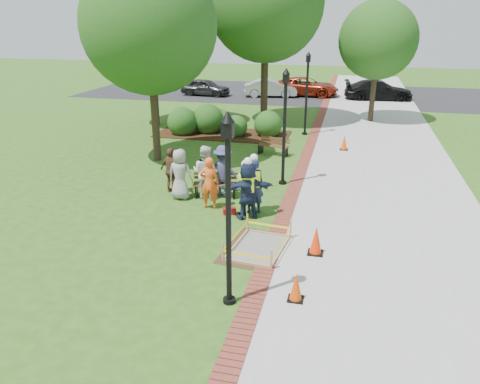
% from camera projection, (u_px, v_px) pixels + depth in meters
% --- Properties ---
extents(ground, '(100.00, 100.00, 0.00)m').
position_uv_depth(ground, '(213.00, 238.00, 13.36)').
color(ground, '#285116').
rests_on(ground, ground).
extents(sidewalk, '(6.00, 60.00, 0.02)m').
position_uv_depth(sidewalk, '(380.00, 154.00, 21.38)').
color(sidewalk, '#9E9E99').
rests_on(sidewalk, ground).
extents(brick_edging, '(0.50, 60.00, 0.03)m').
position_uv_depth(brick_edging, '(309.00, 149.00, 22.08)').
color(brick_edging, maroon).
rests_on(brick_edging, ground).
extents(mulch_bed, '(7.00, 3.00, 0.05)m').
position_uv_depth(mulch_bed, '(223.00, 134.00, 24.92)').
color(mulch_bed, '#381E0F').
rests_on(mulch_bed, ground).
extents(parking_lot, '(36.00, 12.00, 0.01)m').
position_uv_depth(parking_lot, '(307.00, 93.00, 37.93)').
color(parking_lot, black).
rests_on(parking_lot, ground).
extents(wet_concrete_pad, '(1.96, 2.49, 0.55)m').
position_uv_depth(wet_concrete_pad, '(258.00, 241.00, 12.64)').
color(wet_concrete_pad, '#47331E').
rests_on(wet_concrete_pad, ground).
extents(bench_near, '(1.58, 0.78, 0.82)m').
position_uv_depth(bench_near, '(215.00, 190.00, 16.29)').
color(bench_near, brown).
rests_on(bench_near, ground).
extents(bench_far, '(1.50, 0.82, 0.77)m').
position_uv_depth(bench_far, '(273.00, 150.00, 21.19)').
color(bench_far, brown).
rests_on(bench_far, ground).
extents(cone_front, '(0.35, 0.35, 0.69)m').
position_uv_depth(cone_front, '(296.00, 287.00, 10.31)').
color(cone_front, black).
rests_on(cone_front, ground).
extents(cone_back, '(0.41, 0.41, 0.80)m').
position_uv_depth(cone_back, '(316.00, 241.00, 12.32)').
color(cone_back, black).
rests_on(cone_back, ground).
extents(cone_far, '(0.37, 0.37, 0.73)m').
position_uv_depth(cone_far, '(344.00, 143.00, 21.90)').
color(cone_far, black).
rests_on(cone_far, ground).
extents(toolbox, '(0.46, 0.36, 0.20)m').
position_uv_depth(toolbox, '(229.00, 211.00, 14.92)').
color(toolbox, '#A20C12').
rests_on(toolbox, ground).
extents(lamp_near, '(0.28, 0.28, 4.26)m').
position_uv_depth(lamp_near, '(228.00, 198.00, 9.48)').
color(lamp_near, black).
rests_on(lamp_near, ground).
extents(lamp_mid, '(0.28, 0.28, 4.26)m').
position_uv_depth(lamp_mid, '(285.00, 119.00, 16.76)').
color(lamp_mid, black).
rests_on(lamp_mid, ground).
extents(lamp_far, '(0.28, 0.28, 4.26)m').
position_uv_depth(lamp_far, '(307.00, 87.00, 24.04)').
color(lamp_far, black).
rests_on(lamp_far, ground).
extents(tree_left, '(5.45, 5.45, 8.28)m').
position_uv_depth(tree_left, '(149.00, 26.00, 18.60)').
color(tree_left, '#3D2D1E').
rests_on(tree_left, ground).
extents(tree_back, '(6.38, 6.38, 9.77)m').
position_uv_depth(tree_back, '(266.00, 3.00, 25.44)').
color(tree_back, '#3D2D1E').
rests_on(tree_back, ground).
extents(tree_right, '(4.44, 4.44, 6.87)m').
position_uv_depth(tree_right, '(378.00, 40.00, 26.48)').
color(tree_right, '#3D2D1E').
rests_on(tree_right, ground).
extents(tree_far, '(5.60, 5.60, 8.46)m').
position_uv_depth(tree_far, '(151.00, 21.00, 25.10)').
color(tree_far, '#3D2D1E').
rests_on(tree_far, ground).
extents(shrub_a, '(1.58, 1.58, 1.58)m').
position_uv_depth(shrub_a, '(183.00, 134.00, 24.93)').
color(shrub_a, '#134414').
rests_on(shrub_a, ground).
extents(shrub_b, '(1.68, 1.68, 1.68)m').
position_uv_depth(shrub_b, '(208.00, 133.00, 25.31)').
color(shrub_b, '#134414').
rests_on(shrub_b, ground).
extents(shrub_c, '(1.21, 1.21, 1.21)m').
position_uv_depth(shrub_c, '(236.00, 136.00, 24.52)').
color(shrub_c, '#134414').
rests_on(shrub_c, ground).
extents(shrub_d, '(1.46, 1.46, 1.46)m').
position_uv_depth(shrub_d, '(268.00, 136.00, 24.56)').
color(shrub_d, '#134414').
rests_on(shrub_d, ground).
extents(shrub_e, '(1.14, 1.14, 1.14)m').
position_uv_depth(shrub_e, '(221.00, 128.00, 26.27)').
color(shrub_e, '#134414').
rests_on(shrub_e, ground).
extents(casual_person_a, '(0.58, 0.39, 1.76)m').
position_uv_depth(casual_person_a, '(180.00, 174.00, 15.92)').
color(casual_person_a, gray).
rests_on(casual_person_a, ground).
extents(casual_person_b, '(0.58, 0.40, 1.73)m').
position_uv_depth(casual_person_b, '(209.00, 183.00, 15.14)').
color(casual_person_b, '#F9561D').
rests_on(casual_person_b, ground).
extents(casual_person_c, '(0.65, 0.47, 1.86)m').
position_uv_depth(casual_person_c, '(205.00, 172.00, 16.00)').
color(casual_person_c, silver).
rests_on(casual_person_c, ground).
extents(casual_person_d, '(0.61, 0.50, 1.63)m').
position_uv_depth(casual_person_d, '(171.00, 171.00, 16.49)').
color(casual_person_d, brown).
rests_on(casual_person_d, ground).
extents(casual_person_e, '(0.61, 0.42, 1.82)m').
position_uv_depth(casual_person_e, '(223.00, 171.00, 16.15)').
color(casual_person_e, '#393964').
rests_on(casual_person_e, ground).
extents(hivis_worker_a, '(0.69, 0.59, 1.97)m').
position_uv_depth(hivis_worker_a, '(248.00, 189.00, 14.33)').
color(hivis_worker_a, '#152238').
rests_on(hivis_worker_a, ground).
extents(hivis_worker_b, '(0.65, 0.50, 1.95)m').
position_uv_depth(hivis_worker_b, '(254.00, 184.00, 14.78)').
color(hivis_worker_b, '#1C274A').
rests_on(hivis_worker_b, ground).
extents(hivis_worker_c, '(0.62, 0.54, 1.78)m').
position_uv_depth(hivis_worker_c, '(245.00, 187.00, 14.69)').
color(hivis_worker_c, '#151938').
rests_on(hivis_worker_c, ground).
extents(parked_car_a, '(2.30, 4.53, 1.43)m').
position_uv_depth(parked_car_a, '(206.00, 96.00, 36.97)').
color(parked_car_a, '#28282A').
rests_on(parked_car_a, ground).
extents(parked_car_b, '(2.64, 4.71, 1.45)m').
position_uv_depth(parked_car_b, '(270.00, 97.00, 36.37)').
color(parked_car_b, '#BCBCC1').
rests_on(parked_car_b, ground).
extents(parked_car_c, '(2.36, 4.87, 1.55)m').
position_uv_depth(parked_car_c, '(305.00, 96.00, 36.88)').
color(parked_car_c, maroon).
rests_on(parked_car_c, ground).
extents(parked_car_d, '(2.50, 4.97, 1.57)m').
position_uv_depth(parked_car_d, '(377.00, 100.00, 35.16)').
color(parked_car_d, black).
rests_on(parked_car_d, ground).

